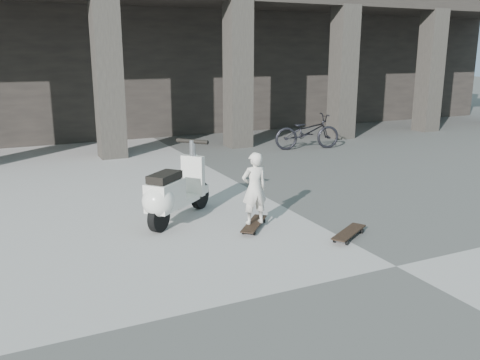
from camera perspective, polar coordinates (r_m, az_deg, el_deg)
name	(u,v)px	position (r m, az deg, el deg)	size (l,w,h in m)	color
ground	(396,266)	(6.77, 17.14, -9.24)	(90.00, 90.00, 0.00)	#474745
colonnade	(128,40)	(18.79, -12.49, 15.07)	(28.00, 8.82, 6.00)	black
longboard	(254,224)	(7.79, 1.58, -4.97)	(0.72, 0.77, 0.09)	black
skateboard_spare	(349,233)	(7.56, 12.13, -5.82)	(0.82, 0.60, 0.10)	black
child	(254,188)	(7.62, 1.61, -0.93)	(0.40, 0.26, 1.10)	beige
scooter	(170,195)	(7.89, -7.83, -1.62)	(1.44, 1.30, 1.24)	black
bicycle	(307,132)	(14.24, 7.56, 5.40)	(0.65, 1.85, 0.97)	black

